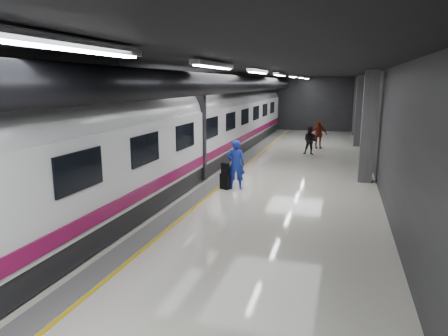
% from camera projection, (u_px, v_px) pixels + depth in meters
% --- Properties ---
extents(ground, '(40.00, 40.00, 0.00)m').
position_uv_depth(ground, '(247.00, 185.00, 15.94)').
color(ground, silver).
rests_on(ground, ground).
extents(platform_hall, '(10.02, 40.02, 4.51)m').
position_uv_depth(platform_hall, '(246.00, 94.00, 16.19)').
color(platform_hall, black).
rests_on(platform_hall, ground).
extents(train, '(3.05, 38.00, 4.05)m').
position_uv_depth(train, '(170.00, 131.00, 16.42)').
color(train, black).
rests_on(train, ground).
extents(traveler_main, '(0.77, 0.59, 1.90)m').
position_uv_depth(traveler_main, '(236.00, 164.00, 15.19)').
color(traveler_main, '#1A20CA').
rests_on(traveler_main, ground).
extents(suitcase_main, '(0.43, 0.37, 0.60)m').
position_uv_depth(suitcase_main, '(225.00, 181.00, 15.29)').
color(suitcase_main, black).
rests_on(suitcase_main, ground).
extents(shoulder_bag, '(0.35, 0.28, 0.41)m').
position_uv_depth(shoulder_bag, '(225.00, 168.00, 15.22)').
color(shoulder_bag, black).
rests_on(shoulder_bag, suitcase_main).
extents(traveler_far_a, '(0.79, 0.62, 1.60)m').
position_uv_depth(traveler_far_a, '(310.00, 141.00, 22.63)').
color(traveler_far_a, black).
rests_on(traveler_far_a, ground).
extents(traveler_far_b, '(1.11, 0.67, 1.77)m').
position_uv_depth(traveler_far_b, '(318.00, 134.00, 24.87)').
color(traveler_far_b, maroon).
rests_on(traveler_far_b, ground).
extents(suitcase_far, '(0.36, 0.29, 0.46)m').
position_uv_depth(suitcase_far, '(315.00, 138.00, 28.06)').
color(suitcase_far, black).
rests_on(suitcase_far, ground).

